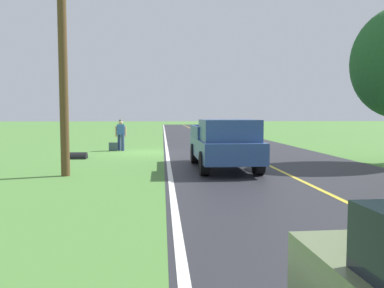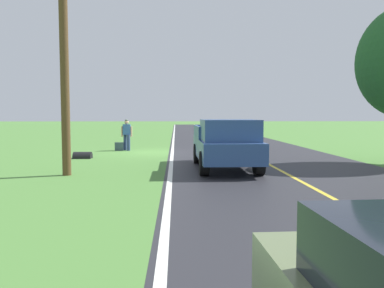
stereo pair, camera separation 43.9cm
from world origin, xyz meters
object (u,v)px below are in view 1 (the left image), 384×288
at_px(hitchhiker_walking, 121,133).
at_px(pickup_truck_passing, 224,143).
at_px(utility_pole_roadside, 62,36).
at_px(suitcase_carried, 113,147).

distance_m(hitchhiker_walking, pickup_truck_passing, 9.06).
bearing_deg(hitchhiker_walking, utility_pole_roadside, 84.56).
relative_size(hitchhiker_walking, pickup_truck_passing, 0.32).
height_order(suitcase_carried, pickup_truck_passing, pickup_truck_passing).
relative_size(hitchhiker_walking, suitcase_carried, 3.80).
relative_size(suitcase_carried, pickup_truck_passing, 0.08).
xyz_separation_m(hitchhiker_walking, utility_pole_roadside, (0.86, 8.99, 3.51)).
bearing_deg(pickup_truck_passing, suitcase_carried, -57.45).
height_order(hitchhiker_walking, utility_pole_roadside, utility_pole_roadside).
bearing_deg(suitcase_carried, hitchhiker_walking, 100.86).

